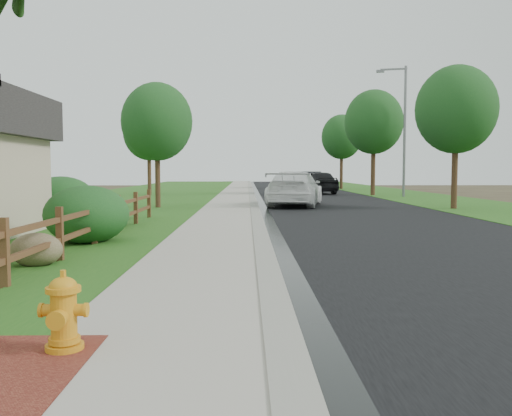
{
  "coord_description": "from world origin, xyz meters",
  "views": [
    {
      "loc": [
        0.03,
        -5.29,
        1.81
      ],
      "look_at": [
        0.19,
        4.16,
        1.14
      ],
      "focal_mm": 38.0,
      "sensor_mm": 36.0,
      "label": 1
    }
  ],
  "objects_px": {
    "white_suv": "(295,189)",
    "dark_car_mid": "(317,182)",
    "ranch_fence": "(79,225)",
    "fire_hydrant": "(64,314)",
    "streetlight": "(402,123)"
  },
  "relations": [
    {
      "from": "white_suv",
      "to": "dark_car_mid",
      "type": "xyz_separation_m",
      "value": [
        2.97,
        14.19,
        0.01
      ]
    },
    {
      "from": "ranch_fence",
      "to": "fire_hydrant",
      "type": "relative_size",
      "value": 22.0
    },
    {
      "from": "white_suv",
      "to": "dark_car_mid",
      "type": "distance_m",
      "value": 14.5
    },
    {
      "from": "ranch_fence",
      "to": "fire_hydrant",
      "type": "bearing_deg",
      "value": -74.04
    },
    {
      "from": "fire_hydrant",
      "to": "dark_car_mid",
      "type": "bearing_deg",
      "value": 78.9
    },
    {
      "from": "dark_car_mid",
      "to": "streetlight",
      "type": "relative_size",
      "value": 0.59
    },
    {
      "from": "ranch_fence",
      "to": "streetlight",
      "type": "distance_m",
      "value": 28.45
    },
    {
      "from": "fire_hydrant",
      "to": "dark_car_mid",
      "type": "xyz_separation_m",
      "value": [
        7.12,
        36.28,
        0.44
      ]
    },
    {
      "from": "fire_hydrant",
      "to": "streetlight",
      "type": "xyz_separation_m",
      "value": [
        12.08,
        31.05,
        4.46
      ]
    },
    {
      "from": "fire_hydrant",
      "to": "streetlight",
      "type": "relative_size",
      "value": 0.09
    },
    {
      "from": "dark_car_mid",
      "to": "streetlight",
      "type": "distance_m",
      "value": 8.25
    },
    {
      "from": "fire_hydrant",
      "to": "dark_car_mid",
      "type": "relative_size",
      "value": 0.15
    },
    {
      "from": "ranch_fence",
      "to": "white_suv",
      "type": "relative_size",
      "value": 2.85
    },
    {
      "from": "white_suv",
      "to": "dark_car_mid",
      "type": "height_order",
      "value": "dark_car_mid"
    },
    {
      "from": "white_suv",
      "to": "streetlight",
      "type": "bearing_deg",
      "value": -119.71
    }
  ]
}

